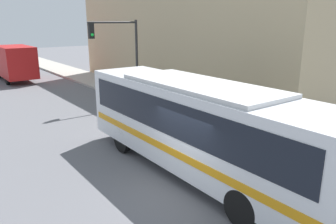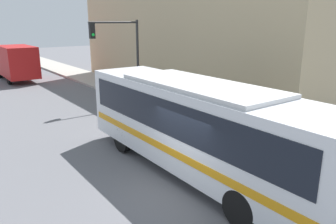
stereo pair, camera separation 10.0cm
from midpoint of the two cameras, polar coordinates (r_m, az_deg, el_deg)
name	(u,v)px [view 1 (the left image)]	position (r m, az deg, el deg)	size (l,w,h in m)	color
ground_plane	(181,192)	(10.37, 2.06, -13.82)	(120.00, 120.00, 0.00)	slate
sidewalk	(92,79)	(29.86, -13.26, 5.54)	(3.01, 70.00, 0.17)	#A8A399
building_facade	(187,28)	(25.27, 3.20, 14.33)	(6.00, 22.73, 9.08)	tan
city_bus	(198,123)	(10.84, 5.01, -1.86)	(2.51, 10.64, 3.19)	silver
delivery_truck	(14,62)	(31.73, -25.27, 7.90)	(2.37, 6.65, 3.03)	#B21919
fire_hydrant	(219,120)	(15.71, 8.71, -1.43)	(0.26, 0.35, 0.74)	red
traffic_light_pole	(120,46)	(20.57, -8.45, 11.31)	(3.28, 0.35, 4.98)	#2D2D2D
parking_meter	(162,92)	(19.00, -1.25, 3.53)	(0.14, 0.14, 1.41)	#2D2D2D
pedestrian_near_corner	(149,82)	(22.91, -3.45, 5.32)	(0.34, 0.34, 1.66)	#47382D
pedestrian_mid_block	(170,90)	(19.67, 0.18, 3.82)	(0.34, 0.34, 1.77)	slate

